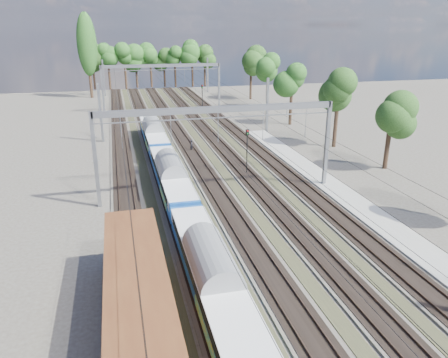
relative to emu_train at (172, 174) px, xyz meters
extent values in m
cube|color=#47423A|center=(-4.50, 13.97, -2.21)|extent=(3.00, 130.00, 0.15)
cube|color=black|center=(-4.50, 13.97, -2.11)|extent=(2.50, 130.00, 0.06)
cube|color=#473326|center=(-5.22, 13.97, -2.01)|extent=(0.08, 130.00, 0.14)
cube|color=#473326|center=(-3.78, 13.97, -2.01)|extent=(0.08, 130.00, 0.14)
cube|color=#47423A|center=(0.00, 13.97, -2.21)|extent=(3.00, 130.00, 0.15)
cube|color=black|center=(0.00, 13.97, -2.11)|extent=(2.50, 130.00, 0.06)
cube|color=#473326|center=(-0.72, 13.97, -2.01)|extent=(0.08, 130.00, 0.14)
cube|color=#473326|center=(0.72, 13.97, -2.01)|extent=(0.08, 130.00, 0.14)
cube|color=#47423A|center=(4.50, 13.97, -2.21)|extent=(3.00, 130.00, 0.15)
cube|color=black|center=(4.50, 13.97, -2.11)|extent=(2.50, 130.00, 0.06)
cube|color=#473326|center=(3.78, 13.97, -2.01)|extent=(0.08, 130.00, 0.14)
cube|color=#473326|center=(5.22, 13.97, -2.01)|extent=(0.08, 130.00, 0.14)
cube|color=#47423A|center=(9.00, 13.97, -2.21)|extent=(3.00, 130.00, 0.15)
cube|color=black|center=(9.00, 13.97, -2.11)|extent=(2.50, 130.00, 0.06)
cube|color=#473326|center=(8.28, 13.97, -2.01)|extent=(0.08, 130.00, 0.14)
cube|color=#473326|center=(9.72, 13.97, -2.01)|extent=(0.08, 130.00, 0.14)
cube|color=#47423A|center=(13.50, 13.97, -2.21)|extent=(3.00, 130.00, 0.15)
cube|color=black|center=(13.50, 13.97, -2.11)|extent=(2.50, 130.00, 0.06)
cube|color=#473326|center=(12.78, 13.97, -2.01)|extent=(0.08, 130.00, 0.14)
cube|color=#473326|center=(14.22, 13.97, -2.01)|extent=(0.08, 130.00, 0.14)
cube|color=#2D291D|center=(-2.25, 13.97, -2.26)|extent=(1.10, 130.00, 0.05)
cube|color=#2D291D|center=(2.25, 13.97, -2.26)|extent=(1.10, 130.00, 0.05)
cube|color=#2D291D|center=(6.75, 13.97, -2.26)|extent=(1.10, 130.00, 0.05)
cube|color=#2D291D|center=(11.25, 13.97, -2.26)|extent=(1.10, 130.00, 0.05)
cube|color=gray|center=(16.50, -11.03, -2.13)|extent=(3.00, 70.00, 0.30)
cube|color=gray|center=(-7.00, -1.03, 2.22)|extent=(0.35, 0.35, 9.00)
cube|color=gray|center=(16.00, -1.03, 2.22)|extent=(0.35, 0.35, 9.00)
cube|color=gray|center=(4.50, -1.03, 6.42)|extent=(23.00, 0.35, 0.60)
cube|color=gray|center=(-7.00, 46.97, 2.22)|extent=(0.35, 0.35, 9.00)
cube|color=gray|center=(16.00, 46.97, 2.22)|extent=(0.35, 0.35, 9.00)
cube|color=gray|center=(4.50, 46.97, 6.42)|extent=(23.00, 0.35, 0.60)
cube|color=gray|center=(-7.00, 23.97, 1.97)|extent=(0.35, 0.35, 8.50)
cube|color=gray|center=(-7.00, 68.97, 1.97)|extent=(0.35, 0.35, 8.50)
cube|color=gray|center=(18.30, 23.97, 1.97)|extent=(0.35, 0.35, 8.50)
cube|color=gray|center=(18.30, 68.97, 1.97)|extent=(0.35, 0.35, 8.50)
cylinder|color=black|center=(-4.50, 13.97, 3.22)|extent=(0.03, 130.00, 0.03)
cylinder|color=black|center=(-4.50, 13.97, 4.32)|extent=(0.03, 130.00, 0.03)
cylinder|color=black|center=(0.00, 13.97, 3.22)|extent=(0.03, 130.00, 0.03)
cylinder|color=black|center=(0.00, 13.97, 4.32)|extent=(0.03, 130.00, 0.03)
cylinder|color=black|center=(4.50, 13.97, 3.22)|extent=(0.03, 130.00, 0.03)
cylinder|color=black|center=(4.50, 13.97, 4.32)|extent=(0.03, 130.00, 0.03)
cylinder|color=black|center=(9.00, 13.97, 3.22)|extent=(0.03, 130.00, 0.03)
cylinder|color=black|center=(9.00, 13.97, 4.32)|extent=(0.03, 130.00, 0.03)
cylinder|color=black|center=(13.50, 13.97, 3.22)|extent=(0.03, 130.00, 0.03)
cylinder|color=black|center=(13.50, 13.97, 4.32)|extent=(0.03, 130.00, 0.03)
cylinder|color=black|center=(-9.71, 81.48, 0.92)|extent=(0.56, 0.56, 6.41)
sphere|color=#1E3915|center=(-9.71, 81.48, 6.05)|extent=(5.33, 5.33, 5.33)
cylinder|color=black|center=(-6.70, 80.98, 1.19)|extent=(0.56, 0.56, 6.94)
sphere|color=#1E3915|center=(-6.70, 80.98, 6.74)|extent=(5.03, 5.03, 5.03)
cylinder|color=black|center=(-1.95, 79.09, 1.15)|extent=(0.56, 0.56, 6.87)
sphere|color=#1E3915|center=(-1.95, 79.09, 6.65)|extent=(4.47, 4.47, 4.47)
cylinder|color=black|center=(0.63, 82.97, 1.07)|extent=(0.56, 0.56, 6.70)
sphere|color=#1E3915|center=(0.63, 82.97, 6.43)|extent=(4.05, 4.05, 4.05)
cylinder|color=black|center=(5.56, 80.52, 1.21)|extent=(0.56, 0.56, 6.98)
sphere|color=#1E3915|center=(5.56, 80.52, 6.79)|extent=(5.00, 5.00, 5.00)
cylinder|color=black|center=(8.31, 81.60, 1.31)|extent=(0.56, 0.56, 7.17)
sphere|color=#1E3915|center=(8.31, 81.60, 7.04)|extent=(4.67, 4.67, 4.67)
cylinder|color=black|center=(11.82, 79.36, 1.02)|extent=(0.56, 0.56, 6.59)
sphere|color=#1E3915|center=(11.82, 79.36, 6.29)|extent=(3.92, 3.92, 3.92)
cylinder|color=black|center=(16.40, 79.39, 1.45)|extent=(0.56, 0.56, 7.46)
sphere|color=#1E3915|center=(16.40, 79.39, 7.42)|extent=(3.92, 3.92, 3.92)
cylinder|color=black|center=(19.51, 81.14, 1.10)|extent=(0.56, 0.56, 6.76)
sphere|color=#1E3915|center=(19.51, 81.14, 6.51)|extent=(4.62, 4.62, 4.62)
cylinder|color=black|center=(25.80, -0.27, 0.79)|extent=(0.56, 0.56, 6.14)
sphere|color=#1E3915|center=(25.80, -0.27, 5.70)|extent=(4.62, 4.62, 4.62)
cylinder|color=black|center=(25.31, 14.22, 1.12)|extent=(0.56, 0.56, 6.81)
sphere|color=#1E3915|center=(25.31, 14.22, 6.57)|extent=(3.55, 3.55, 3.55)
cylinder|color=black|center=(25.72, 27.94, 1.15)|extent=(0.56, 0.56, 6.86)
sphere|color=#1E3915|center=(25.72, 27.94, 6.64)|extent=(4.53, 4.53, 4.53)
cylinder|color=black|center=(24.73, 44.56, 0.26)|extent=(0.56, 0.56, 5.08)
sphere|color=#1E3915|center=(24.73, 44.56, 4.32)|extent=(4.68, 4.68, 4.68)
cylinder|color=black|center=(25.61, 58.03, 0.90)|extent=(0.56, 0.56, 6.36)
sphere|color=#1E3915|center=(25.61, 58.03, 5.99)|extent=(3.72, 3.72, 3.72)
cylinder|color=black|center=(-10.00, 66.97, 5.72)|extent=(0.70, 0.70, 16.00)
ellipsoid|color=#1D541C|center=(-10.00, 66.97, 9.72)|extent=(4.40, 4.40, 14.08)
cube|color=black|center=(0.00, -11.98, -1.78)|extent=(1.82, 2.72, 0.73)
cube|color=#10379A|center=(0.00, -18.34, -0.42)|extent=(2.54, 18.15, 1.72)
cube|color=silver|center=(0.00, -18.34, 0.03)|extent=(2.61, 17.43, 0.86)
cube|color=black|center=(1.31, -18.34, 0.03)|extent=(0.04, 15.43, 0.64)
cube|color=yellow|center=(0.00, -22.33, -0.87)|extent=(2.63, 5.08, 0.64)
cylinder|color=gray|center=(0.00, -18.34, 0.44)|extent=(2.58, 18.15, 2.58)
cube|color=black|center=(0.00, -5.94, -1.78)|extent=(1.82, 2.72, 0.73)
cube|color=black|center=(0.00, 6.77, -1.78)|extent=(1.82, 2.72, 0.73)
cube|color=#10379A|center=(0.00, 0.42, -0.42)|extent=(2.54, 18.15, 1.72)
cube|color=silver|center=(0.00, 0.42, 0.03)|extent=(2.61, 17.43, 0.86)
cube|color=black|center=(1.31, 0.42, 0.03)|extent=(0.04, 15.43, 0.64)
cube|color=yellow|center=(0.00, -3.58, -0.87)|extent=(2.63, 5.08, 0.64)
cylinder|color=gray|center=(0.00, 0.42, 0.44)|extent=(2.58, 18.15, 2.58)
cube|color=black|center=(0.00, 12.82, -1.78)|extent=(1.82, 2.72, 0.73)
cube|color=black|center=(0.00, 25.53, -1.78)|extent=(1.82, 2.72, 0.73)
cube|color=#10379A|center=(0.00, 19.17, -0.42)|extent=(2.54, 18.15, 1.72)
cube|color=silver|center=(0.00, 19.17, 0.03)|extent=(2.61, 17.43, 0.86)
cube|color=black|center=(1.31, 19.17, 0.03)|extent=(0.04, 15.43, 0.64)
cube|color=yellow|center=(0.00, 15.18, -0.87)|extent=(2.63, 5.08, 0.64)
cylinder|color=gray|center=(0.00, 19.17, 0.44)|extent=(2.58, 18.15, 2.58)
cube|color=black|center=(-4.50, -14.89, -1.72)|extent=(2.24, 2.91, 0.78)
cube|color=black|center=(-4.50, -20.37, -1.22)|extent=(3.02, 15.66, 0.22)
cube|color=#4D2714|center=(-4.50, -20.37, 0.35)|extent=(3.02, 15.66, 2.91)
cube|color=#4D2714|center=(-4.50, -20.37, 1.86)|extent=(3.24, 15.66, 0.13)
imported|color=black|center=(4.75, 15.72, -1.50)|extent=(0.57, 0.67, 1.57)
cylinder|color=black|center=(9.18, 4.68, 0.02)|extent=(0.13, 0.13, 4.60)
cube|color=black|center=(9.18, 4.68, 2.64)|extent=(0.36, 0.28, 0.64)
sphere|color=red|center=(9.18, 4.56, 2.83)|extent=(0.15, 0.15, 0.15)
sphere|color=#0C9919|center=(9.18, 4.56, 2.50)|extent=(0.15, 0.15, 0.15)
cylinder|color=black|center=(11.53, 42.11, 0.10)|extent=(0.13, 0.13, 4.76)
cube|color=black|center=(11.53, 42.11, 2.81)|extent=(0.36, 0.26, 0.67)
sphere|color=red|center=(11.53, 41.99, 3.00)|extent=(0.15, 0.15, 0.15)
sphere|color=#0C9919|center=(11.53, 41.99, 2.67)|extent=(0.15, 0.15, 0.15)
camera|label=1|loc=(-4.82, -40.72, 13.90)|focal=35.00mm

